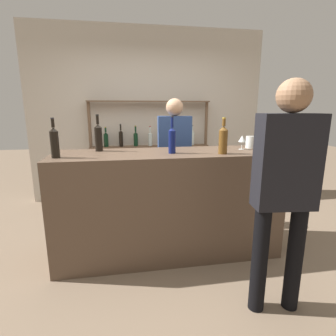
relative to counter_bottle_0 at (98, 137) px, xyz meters
name	(u,v)px	position (x,y,z in m)	size (l,w,h in m)	color
ground_plane	(168,250)	(0.69, -0.19, -1.24)	(16.00, 16.00, 0.00)	#7A6651
bar_counter	(168,203)	(0.69, -0.19, -0.69)	(2.27, 0.69, 1.09)	brown
back_wall	(149,116)	(0.69, 1.76, 0.16)	(3.87, 0.12, 2.80)	beige
back_shelf	(151,135)	(0.69, 1.58, -0.15)	(1.97, 0.18, 1.64)	brown
counter_bottle_0	(98,137)	(0.00, 0.00, 0.00)	(0.08, 0.08, 0.37)	black
counter_bottle_1	(223,139)	(1.19, -0.37, -0.01)	(0.08, 0.08, 0.35)	brown
counter_bottle_2	(172,139)	(0.72, -0.26, -0.01)	(0.07, 0.07, 0.36)	#0F1956
counter_bottle_3	(55,142)	(-0.35, -0.32, 0.00)	(0.07, 0.07, 0.35)	black
wine_glass	(242,139)	(1.50, -0.14, -0.04)	(0.08, 0.08, 0.15)	silver
cork_jar	(251,142)	(1.64, -0.07, -0.08)	(0.11, 0.11, 0.13)	silver
customer_right	(285,182)	(1.36, -1.15, -0.22)	(0.44, 0.23, 1.72)	black
server_behind_counter	(174,152)	(0.89, 0.52, -0.27)	(0.43, 0.22, 1.64)	#121C33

